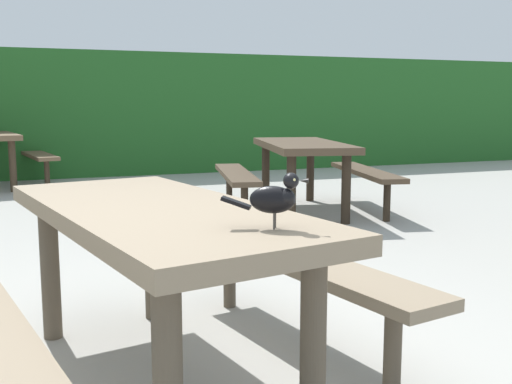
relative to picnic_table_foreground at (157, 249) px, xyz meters
name	(u,v)px	position (x,y,z in m)	size (l,w,h in m)	color
hedge_wall	(55,113)	(0.01, 8.30, 0.42)	(28.00, 2.14, 1.94)	#235B23
picnic_table_foreground	(157,249)	(0.00, 0.00, 0.00)	(1.98, 2.00, 0.74)	#84725B
bird_grackle	(276,197)	(0.27, -0.61, 0.29)	(0.26, 0.17, 0.18)	black
picnic_table_mid_right	(302,160)	(2.23, 3.39, 0.00)	(2.00, 2.02, 0.74)	#473828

